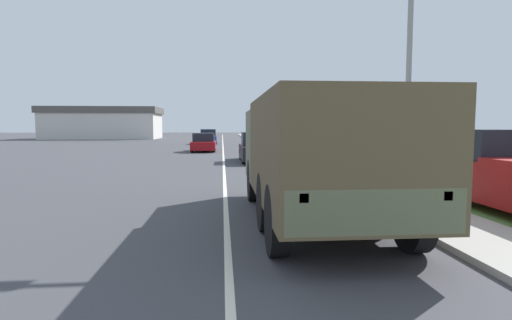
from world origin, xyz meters
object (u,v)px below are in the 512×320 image
(military_truck, at_px, (315,151))
(car_nearest_ahead, at_px, (255,148))
(car_second_ahead, at_px, (204,143))
(lamp_post, at_px, (401,47))
(car_third_ahead, at_px, (208,137))

(military_truck, distance_m, car_nearest_ahead, 14.72)
(car_second_ahead, relative_size, lamp_post, 0.61)
(car_nearest_ahead, relative_size, car_second_ahead, 1.20)
(military_truck, relative_size, car_third_ahead, 1.47)
(lamp_post, bearing_deg, car_third_ahead, 99.81)
(car_third_ahead, height_order, lamp_post, lamp_post)
(car_nearest_ahead, relative_size, lamp_post, 0.74)
(military_truck, relative_size, lamp_post, 1.07)
(car_second_ahead, relative_size, car_third_ahead, 0.84)
(car_nearest_ahead, distance_m, car_second_ahead, 10.00)
(car_third_ahead, bearing_deg, car_second_ahead, -89.72)
(military_truck, xyz_separation_m, car_nearest_ahead, (-0.05, 14.70, -0.76))
(car_nearest_ahead, xyz_separation_m, lamp_post, (2.70, -12.92, 3.32))
(car_second_ahead, height_order, lamp_post, lamp_post)
(car_second_ahead, distance_m, lamp_post, 23.39)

